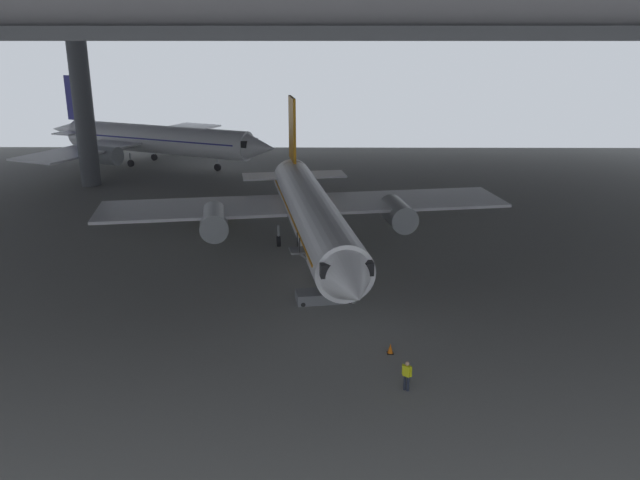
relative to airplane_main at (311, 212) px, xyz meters
The scene contains 9 objects.
ground_plane 5.88m from the airplane_main, 85.82° to the right, with size 110.00×110.00×0.00m, color gray.
hangar_structure 16.89m from the airplane_main, 88.72° to the left, with size 121.00×99.00×18.32m.
airplane_main is the anchor object (origin of this frame).
boarding_stairs 10.21m from the airplane_main, 83.88° to the right, with size 4.31×2.09×4.59m.
crew_worker_near_nose 21.63m from the airplane_main, 76.23° to the right, with size 0.46×0.39×1.57m.
crew_worker_by_stairs 6.47m from the airplane_main, 85.84° to the right, with size 0.39×0.47×1.63m.
airplane_distant 42.29m from the airplane_main, 120.81° to the left, with size 34.23×34.25×11.31m.
traffic_cone_orange 17.95m from the airplane_main, 74.60° to the right, with size 0.36×0.36×0.60m.
baggage_tug 12.89m from the airplane_main, 135.91° to the left, with size 1.65×2.39×0.90m.
Camera 1 is at (0.75, -44.01, 16.69)m, focal length 36.19 mm.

